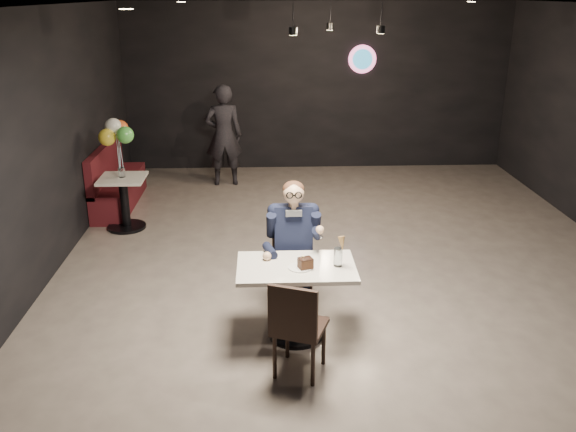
{
  "coord_description": "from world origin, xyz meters",
  "views": [
    {
      "loc": [
        -1.02,
        -6.71,
        3.14
      ],
      "look_at": [
        -0.77,
        -0.97,
        1.02
      ],
      "focal_mm": 38.0,
      "sensor_mm": 36.0,
      "label": 1
    }
  ],
  "objects_px": {
    "chair_far": "(293,269)",
    "chair_near": "(300,325)",
    "seated_man": "(293,245)",
    "sundae_glass": "(338,257)",
    "booth_bench": "(118,176)",
    "side_table": "(125,202)",
    "passerby": "(224,135)",
    "main_table": "(296,301)",
    "balloon_vase": "(122,172)"
  },
  "relations": [
    {
      "from": "seated_man",
      "to": "passerby",
      "type": "height_order",
      "value": "passerby"
    },
    {
      "from": "booth_bench",
      "to": "balloon_vase",
      "type": "bearing_deg",
      "value": -73.3
    },
    {
      "from": "chair_far",
      "to": "passerby",
      "type": "relative_size",
      "value": 0.54
    },
    {
      "from": "passerby",
      "to": "booth_bench",
      "type": "bearing_deg",
      "value": 28.75
    },
    {
      "from": "chair_far",
      "to": "chair_near",
      "type": "relative_size",
      "value": 1.0
    },
    {
      "from": "side_table",
      "to": "passerby",
      "type": "relative_size",
      "value": 0.45
    },
    {
      "from": "chair_near",
      "to": "booth_bench",
      "type": "height_order",
      "value": "booth_bench"
    },
    {
      "from": "balloon_vase",
      "to": "passerby",
      "type": "relative_size",
      "value": 0.08
    },
    {
      "from": "chair_near",
      "to": "sundae_glass",
      "type": "relative_size",
      "value": 5.15
    },
    {
      "from": "chair_far",
      "to": "sundae_glass",
      "type": "xyz_separation_m",
      "value": [
        0.38,
        -0.57,
        0.38
      ]
    },
    {
      "from": "seated_man",
      "to": "side_table",
      "type": "xyz_separation_m",
      "value": [
        -2.23,
        2.42,
        -0.34
      ]
    },
    {
      "from": "main_table",
      "to": "chair_far",
      "type": "relative_size",
      "value": 1.2
    },
    {
      "from": "booth_bench",
      "to": "passerby",
      "type": "relative_size",
      "value": 1.11
    },
    {
      "from": "side_table",
      "to": "passerby",
      "type": "xyz_separation_m",
      "value": [
        1.28,
        2.05,
        0.48
      ]
    },
    {
      "from": "main_table",
      "to": "booth_bench",
      "type": "relative_size",
      "value": 0.58
    },
    {
      "from": "booth_bench",
      "to": "side_table",
      "type": "relative_size",
      "value": 2.48
    },
    {
      "from": "chair_near",
      "to": "sundae_glass",
      "type": "xyz_separation_m",
      "value": [
        0.38,
        0.56,
        0.38
      ]
    },
    {
      "from": "chair_near",
      "to": "balloon_vase",
      "type": "distance_m",
      "value": 4.21
    },
    {
      "from": "sundae_glass",
      "to": "side_table",
      "type": "xyz_separation_m",
      "value": [
        -2.61,
        3.0,
        -0.46
      ]
    },
    {
      "from": "chair_far",
      "to": "chair_near",
      "type": "height_order",
      "value": "same"
    },
    {
      "from": "booth_bench",
      "to": "passerby",
      "type": "distance_m",
      "value": 1.94
    },
    {
      "from": "chair_far",
      "to": "sundae_glass",
      "type": "bearing_deg",
      "value": -56.08
    },
    {
      "from": "balloon_vase",
      "to": "side_table",
      "type": "bearing_deg",
      "value": 0.0
    },
    {
      "from": "seated_man",
      "to": "booth_bench",
      "type": "xyz_separation_m",
      "value": [
        -2.53,
        3.42,
        -0.25
      ]
    },
    {
      "from": "balloon_vase",
      "to": "main_table",
      "type": "bearing_deg",
      "value": -53.14
    },
    {
      "from": "sundae_glass",
      "to": "booth_bench",
      "type": "xyz_separation_m",
      "value": [
        -2.91,
        4.0,
        -0.37
      ]
    },
    {
      "from": "main_table",
      "to": "passerby",
      "type": "distance_m",
      "value": 5.14
    },
    {
      "from": "chair_far",
      "to": "sundae_glass",
      "type": "distance_m",
      "value": 0.79
    },
    {
      "from": "main_table",
      "to": "chair_near",
      "type": "height_order",
      "value": "chair_near"
    },
    {
      "from": "main_table",
      "to": "booth_bench",
      "type": "distance_m",
      "value": 4.71
    },
    {
      "from": "seated_man",
      "to": "sundae_glass",
      "type": "distance_m",
      "value": 0.7
    },
    {
      "from": "chair_near",
      "to": "balloon_vase",
      "type": "height_order",
      "value": "chair_near"
    },
    {
      "from": "seated_man",
      "to": "chair_far",
      "type": "bearing_deg",
      "value": 0.0
    },
    {
      "from": "chair_far",
      "to": "passerby",
      "type": "distance_m",
      "value": 4.59
    },
    {
      "from": "chair_far",
      "to": "booth_bench",
      "type": "height_order",
      "value": "booth_bench"
    },
    {
      "from": "main_table",
      "to": "chair_near",
      "type": "distance_m",
      "value": 0.58
    },
    {
      "from": "main_table",
      "to": "seated_man",
      "type": "distance_m",
      "value": 0.65
    },
    {
      "from": "passerby",
      "to": "sundae_glass",
      "type": "bearing_deg",
      "value": 99.83
    },
    {
      "from": "chair_near",
      "to": "balloon_vase",
      "type": "bearing_deg",
      "value": 143.01
    },
    {
      "from": "chair_near",
      "to": "passerby",
      "type": "relative_size",
      "value": 0.54
    },
    {
      "from": "main_table",
      "to": "passerby",
      "type": "relative_size",
      "value": 0.64
    },
    {
      "from": "sundae_glass",
      "to": "balloon_vase",
      "type": "height_order",
      "value": "sundae_glass"
    },
    {
      "from": "chair_far",
      "to": "booth_bench",
      "type": "distance_m",
      "value": 4.26
    },
    {
      "from": "passerby",
      "to": "chair_near",
      "type": "bearing_deg",
      "value": 94.65
    },
    {
      "from": "balloon_vase",
      "to": "chair_far",
      "type": "bearing_deg",
      "value": -47.39
    },
    {
      "from": "balloon_vase",
      "to": "chair_near",
      "type": "bearing_deg",
      "value": -57.89
    },
    {
      "from": "main_table",
      "to": "balloon_vase",
      "type": "relative_size",
      "value": 8.13
    },
    {
      "from": "main_table",
      "to": "seated_man",
      "type": "xyz_separation_m",
      "value": [
        0.0,
        0.55,
        0.34
      ]
    },
    {
      "from": "main_table",
      "to": "booth_bench",
      "type": "xyz_separation_m",
      "value": [
        -2.53,
        3.97,
        0.1
      ]
    },
    {
      "from": "chair_far",
      "to": "passerby",
      "type": "xyz_separation_m",
      "value": [
        -0.95,
        4.48,
        0.4
      ]
    }
  ]
}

